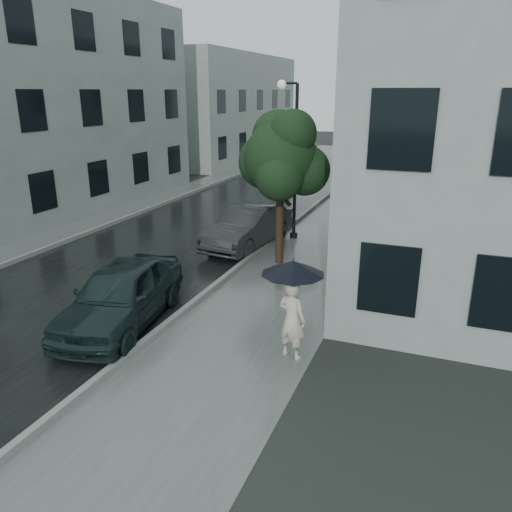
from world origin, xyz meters
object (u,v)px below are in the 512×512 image
at_px(lamp_post, 292,152).
at_px(car_near, 121,295).
at_px(car_far, 248,227).
at_px(pedestrian, 292,320).
at_px(street_tree, 282,157).

height_order(lamp_post, car_near, lamp_post).
bearing_deg(lamp_post, car_far, -129.34).
relative_size(lamp_post, car_far, 1.30).
bearing_deg(car_far, lamp_post, 63.36).
xyz_separation_m(pedestrian, car_far, (-3.76, 6.94, -0.13)).
height_order(street_tree, car_near, street_tree).
height_order(car_near, car_far, car_near).
bearing_deg(car_near, lamp_post, 70.67).
bearing_deg(pedestrian, lamp_post, -56.07).
height_order(lamp_post, car_far, lamp_post).
bearing_deg(street_tree, car_far, 142.73).
height_order(pedestrian, car_near, pedestrian).
bearing_deg(pedestrian, car_far, -45.18).
distance_m(car_near, car_far, 6.90).
relative_size(car_near, car_far, 1.01).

